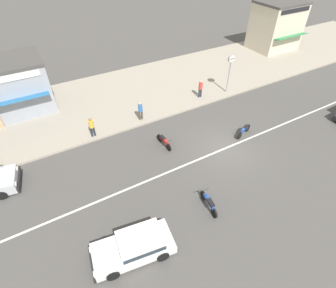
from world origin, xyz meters
name	(u,v)px	position (x,y,z in m)	size (l,w,h in m)	color
ground_plane	(225,148)	(0.00, 0.00, 0.00)	(160.00, 160.00, 0.00)	#4C4947
lane_centre_stripe	(225,148)	(0.00, 0.00, 0.00)	(50.40, 0.14, 0.01)	silver
kerb_strip	(157,86)	(0.00, 10.31, 0.07)	(68.00, 10.00, 0.15)	#9E9384
hatchback_white_2	(136,245)	(-8.55, -3.81, 0.59)	(4.10, 2.24, 1.10)	white
motorcycle_0	(209,202)	(-4.00, -3.40, 0.42)	(0.56, 1.83, 0.80)	black
motorcycle_1	(244,130)	(2.13, 0.56, 0.42)	(1.71, 0.80, 0.80)	black
motorcycle_2	(164,141)	(-3.60, 2.38, 0.42)	(0.56, 1.77, 0.80)	black
street_clock	(231,64)	(5.00, 6.06, 2.80)	(0.70, 0.22, 3.51)	#9E9EA3
pedestrian_near_clock	(92,126)	(-7.64, 5.76, 1.08)	(0.34, 0.34, 1.60)	#232838
pedestrian_mid_kerb	(200,88)	(2.34, 6.51, 1.07)	(0.34, 0.34, 1.59)	#232838
pedestrian_far_end	(140,110)	(-3.72, 5.94, 1.06)	(0.34, 0.34, 1.56)	#4C4238
shopfront_corner_warung	(9,87)	(-12.00, 12.37, 2.23)	(5.74, 5.04, 4.15)	#999EA8
shopfront_mid_block	(276,26)	(16.80, 11.93, 2.76)	(5.22, 4.86, 5.22)	beige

